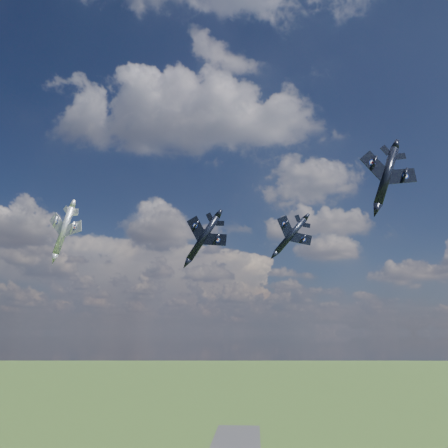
# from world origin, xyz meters

# --- Properties ---
(jet_lead_navy) EXTENTS (11.38, 14.62, 7.61)m
(jet_lead_navy) POSITION_xyz_m (2.43, 9.31, 78.65)
(jet_lead_navy) COLOR black
(jet_right_navy) EXTENTS (11.38, 14.07, 5.74)m
(jet_right_navy) POSITION_xyz_m (31.11, -11.22, 82.79)
(jet_right_navy) COLOR black
(jet_high_navy) EXTENTS (10.04, 14.73, 9.18)m
(jet_high_navy) POSITION_xyz_m (20.94, 31.97, 83.86)
(jet_high_navy) COLOR black
(jet_left_silver) EXTENTS (15.73, 17.89, 6.40)m
(jet_left_silver) POSITION_xyz_m (-29.71, 19.38, 82.98)
(jet_left_silver) COLOR #999BA3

